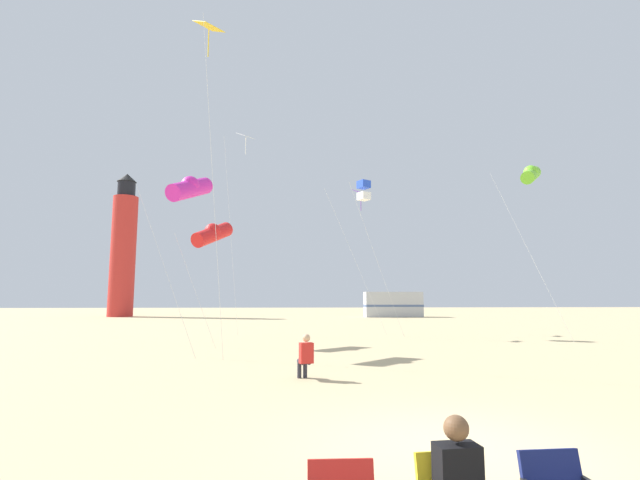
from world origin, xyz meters
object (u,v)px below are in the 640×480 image
(kite_diamond_white, at_px, (244,145))
(kite_tube_scarlet, at_px, (213,234))
(kite_flyer_standing, at_px, (305,355))
(kite_diamond_violet, at_px, (360,198))
(lighthouse_distant, at_px, (123,249))
(kite_diamond_gold, at_px, (209,41))
(rv_van_silver, at_px, (393,305))
(kite_box_blue, at_px, (364,191))
(kite_tube_lime, at_px, (531,174))
(kite_tube_magenta, at_px, (190,188))

(kite_diamond_white, distance_m, kite_tube_scarlet, 9.06)
(kite_flyer_standing, relative_size, kite_diamond_white, 0.09)
(kite_diamond_violet, xyz_separation_m, lighthouse_distant, (-23.70, 25.93, -0.74))
(kite_tube_scarlet, bearing_deg, kite_diamond_white, 82.68)
(kite_diamond_gold, xyz_separation_m, rv_van_silver, (15.06, 35.67, -10.17))
(kite_diamond_violet, height_order, kite_box_blue, kite_diamond_violet)
(kite_tube_lime, height_order, lighthouse_distant, lighthouse_distant)
(kite_flyer_standing, height_order, kite_diamond_gold, kite_diamond_gold)
(kite_diamond_gold, bearing_deg, kite_diamond_violet, 59.10)
(rv_van_silver, bearing_deg, kite_box_blue, -105.34)
(kite_diamond_gold, bearing_deg, kite_tube_magenta, 113.10)
(kite_diamond_gold, relative_size, rv_van_silver, 1.91)
(kite_box_blue, height_order, rv_van_silver, kite_box_blue)
(kite_tube_lime, bearing_deg, kite_tube_scarlet, -173.99)
(kite_diamond_gold, height_order, kite_tube_scarlet, kite_diamond_gold)
(kite_diamond_violet, xyz_separation_m, kite_tube_lime, (8.44, -5.69, 0.20))
(kite_box_blue, xyz_separation_m, kite_diamond_gold, (-7.42, -9.76, 3.25))
(kite_diamond_white, height_order, kite_tube_magenta, kite_diamond_white)
(kite_box_blue, bearing_deg, kite_flyer_standing, -106.01)
(kite_diamond_white, relative_size, rv_van_silver, 1.91)
(kite_diamond_white, xyz_separation_m, kite_diamond_gold, (-0.28, -11.75, 0.00))
(kite_tube_magenta, relative_size, rv_van_silver, 1.11)
(kite_diamond_white, xyz_separation_m, kite_tube_scarlet, (-0.81, -6.29, -6.47))
(kite_tube_magenta, distance_m, lighthouse_distant, 39.52)
(kite_tube_magenta, xyz_separation_m, kite_box_blue, (8.40, 7.45, 1.80))
(kite_diamond_violet, height_order, lighthouse_distant, lighthouse_distant)
(kite_diamond_white, bearing_deg, kite_tube_lime, -15.95)
(kite_box_blue, relative_size, rv_van_silver, 1.37)
(kite_flyer_standing, distance_m, kite_tube_magenta, 9.77)
(lighthouse_distant, bearing_deg, kite_tube_scarlet, -65.16)
(kite_diamond_violet, distance_m, kite_diamond_white, 8.10)
(kite_diamond_white, relative_size, kite_tube_scarlet, 2.13)
(kite_tube_lime, bearing_deg, kite_diamond_white, 164.05)
(kite_tube_magenta, bearing_deg, kite_diamond_gold, -66.90)
(kite_diamond_violet, relative_size, kite_tube_scarlet, 1.58)
(kite_flyer_standing, xyz_separation_m, kite_diamond_gold, (-3.44, 4.10, 10.95))
(kite_flyer_standing, relative_size, kite_tube_scarlet, 0.20)
(kite_tube_magenta, height_order, kite_diamond_gold, kite_diamond_gold)
(kite_box_blue, bearing_deg, kite_tube_lime, -16.24)
(kite_flyer_standing, height_order, kite_diamond_white, kite_diamond_white)
(kite_diamond_white, xyz_separation_m, rv_van_silver, (14.77, 23.92, -10.17))
(kite_diamond_violet, bearing_deg, kite_box_blue, -95.59)
(kite_diamond_violet, relative_size, lighthouse_distant, 0.55)
(kite_tube_scarlet, bearing_deg, kite_box_blue, 28.46)
(kite_flyer_standing, relative_size, kite_tube_magenta, 0.16)
(kite_tube_scarlet, bearing_deg, kite_diamond_gold, -84.51)
(lighthouse_distant, bearing_deg, kite_diamond_gold, -67.64)
(kite_diamond_violet, distance_m, kite_box_blue, 3.17)
(kite_diamond_white, xyz_separation_m, kite_tube_lime, (15.88, -4.54, -2.79))
(kite_tube_magenta, distance_m, kite_tube_lime, 17.97)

